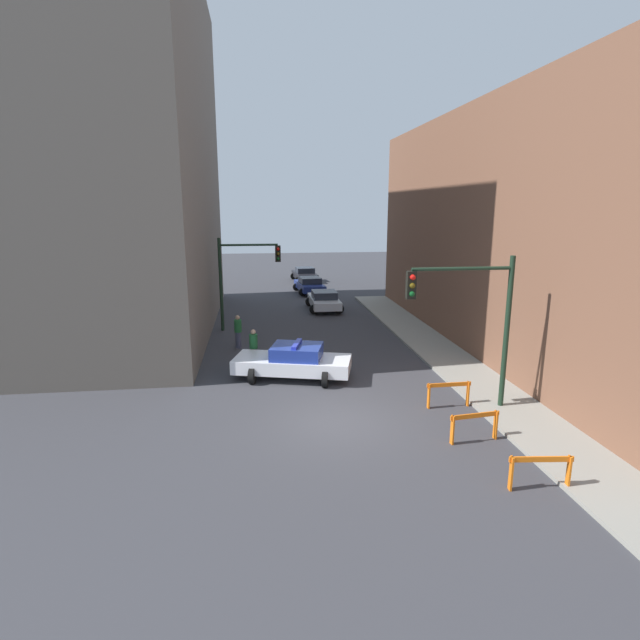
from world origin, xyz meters
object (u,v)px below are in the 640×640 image
parked_car_mid (310,285)px  pedestrian_corner (238,331)px  barrier_back (449,390)px  traffic_light_near (475,310)px  traffic_light_far (240,270)px  police_car (293,361)px  pedestrian_crossing (254,347)px  parked_car_near (324,300)px  barrier_mid (475,422)px  parked_car_far (305,274)px  barrier_front (541,467)px

parked_car_mid → pedestrian_corner: size_ratio=2.68×
pedestrian_corner → barrier_back: (7.53, -8.49, -0.24)m
traffic_light_near → pedestrian_corner: (-8.13, 8.84, -2.67)m
traffic_light_far → barrier_back: size_ratio=3.25×
police_car → pedestrian_crossing: pedestrian_crossing is taller
pedestrian_crossing → parked_car_near: bearing=66.5°
traffic_light_near → barrier_mid: 3.79m
traffic_light_far → pedestrian_crossing: traffic_light_far is taller
police_car → pedestrian_corner: pedestrian_corner is taller
traffic_light_far → parked_car_mid: (5.12, 11.70, -2.72)m
parked_car_far → barrier_front: (2.34, -35.73, -0.06)m
traffic_light_near → barrier_front: size_ratio=3.26×
parked_car_mid → traffic_light_far: bearing=-119.2°
traffic_light_far → parked_car_mid: bearing=66.3°
traffic_light_far → pedestrian_corner: (-0.10, -3.73, -2.54)m
pedestrian_corner → barrier_mid: 13.29m
parked_car_far → barrier_mid: parked_car_far is taller
parked_car_mid → barrier_front: (2.58, -29.23, -0.06)m
barrier_front → parked_car_mid: bearing=95.0°
barrier_back → parked_car_mid: bearing=95.5°
traffic_light_far → parked_car_far: traffic_light_far is taller
pedestrian_crossing → barrier_mid: 10.43m
barrier_mid → traffic_light_far: bearing=115.9°
traffic_light_far → parked_car_near: bearing=42.7°
parked_car_near → barrier_mid: size_ratio=2.70×
parked_car_near → barrier_back: bearing=-83.1°
traffic_light_far → parked_car_near: (5.38, 4.96, -2.72)m
parked_car_near → pedestrian_corner: (-5.48, -8.69, 0.19)m
parked_car_near → parked_car_far: (-0.02, 13.23, 0.00)m
parked_car_mid → barrier_front: parked_car_mid is taller
traffic_light_far → barrier_back: traffic_light_far is taller
traffic_light_near → parked_car_near: (-2.65, 17.53, -2.86)m
traffic_light_near → barrier_back: bearing=150.2°
police_car → parked_car_mid: 20.42m
traffic_light_near → pedestrian_corner: 12.30m
traffic_light_near → traffic_light_far: bearing=122.6°
parked_car_near → barrier_front: 22.61m
police_car → pedestrian_crossing: (-1.61, 1.81, 0.14)m
parked_car_near → barrier_back: 17.30m
barrier_front → traffic_light_near: bearing=86.2°
police_car → parked_car_near: 13.84m
traffic_light_far → police_car: (2.28, -8.53, -2.67)m
traffic_light_near → police_car: size_ratio=1.04×
parked_car_mid → barrier_back: bearing=-90.1°
traffic_light_near → police_car: traffic_light_near is taller
police_car → parked_car_far: bearing=8.4°
pedestrian_corner → parked_car_far: bearing=-88.4°
traffic_light_near → pedestrian_crossing: size_ratio=3.13×
pedestrian_corner → barrier_mid: size_ratio=1.04×
parked_car_near → pedestrian_corner: 10.28m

